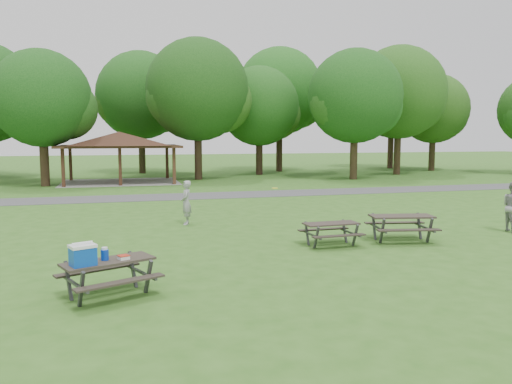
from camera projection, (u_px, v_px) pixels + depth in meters
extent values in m
plane|color=#30621C|center=(259.00, 250.00, 15.16)|extent=(160.00, 160.00, 0.00)
cube|color=#454547|center=(193.00, 196.00, 28.58)|extent=(120.00, 3.20, 0.02)
cube|color=#341D13|center=(63.00, 168.00, 33.42)|extent=(0.22, 0.22, 2.60)
cube|color=#382014|center=(71.00, 164.00, 38.59)|extent=(0.22, 0.22, 2.60)
cube|color=#311B12|center=(120.00, 167.00, 34.39)|extent=(0.22, 0.22, 2.60)
cube|color=#321B12|center=(120.00, 163.00, 39.56)|extent=(0.22, 0.22, 2.60)
cube|color=#3C2415|center=(174.00, 166.00, 35.36)|extent=(0.22, 0.22, 2.60)
cube|color=#342013|center=(167.00, 162.00, 40.53)|extent=(0.22, 0.22, 2.60)
cube|color=#362215|center=(119.00, 146.00, 36.82)|extent=(8.60, 6.60, 0.16)
pyramid|color=#361F15|center=(119.00, 138.00, 36.76)|extent=(7.01, 7.01, 1.00)
cube|color=gray|center=(121.00, 182.00, 37.12)|extent=(8.40, 6.40, 0.03)
sphere|color=#143F12|center=(10.00, 103.00, 39.37)|extent=(5.07, 5.07, 5.07)
cylinder|color=#312215|center=(44.00, 161.00, 34.18)|extent=(0.60, 0.60, 3.50)
sphere|color=#134213|center=(41.00, 98.00, 33.70)|extent=(6.60, 6.60, 6.60)
sphere|color=#184413|center=(66.00, 109.00, 34.46)|extent=(4.29, 4.29, 4.29)
sphere|color=#1C4413|center=(20.00, 105.00, 33.22)|extent=(3.96, 3.96, 3.96)
cylinder|color=black|center=(198.00, 154.00, 39.43)|extent=(0.60, 0.60, 4.02)
sphere|color=#143F12|center=(197.00, 90.00, 38.87)|extent=(8.00, 8.00, 8.00)
sphere|color=#214E16|center=(219.00, 101.00, 39.72)|extent=(5.20, 5.20, 5.20)
sphere|color=#1A4914|center=(177.00, 97.00, 38.32)|extent=(4.80, 4.80, 4.80)
cylinder|color=black|center=(259.00, 155.00, 44.39)|extent=(0.60, 0.60, 3.43)
sphere|color=#164814|center=(259.00, 106.00, 43.90)|extent=(7.00, 7.00, 7.00)
sphere|color=#1F4814|center=(275.00, 114.00, 44.68)|extent=(4.55, 4.55, 4.55)
sphere|color=#1D4513|center=(244.00, 112.00, 43.40)|extent=(4.20, 4.20, 4.20)
cylinder|color=#322416|center=(354.00, 156.00, 39.71)|extent=(0.60, 0.60, 3.78)
sphere|color=#144513|center=(355.00, 96.00, 39.19)|extent=(7.40, 7.40, 7.40)
sphere|color=#164E16|center=(372.00, 106.00, 39.99)|extent=(4.81, 4.81, 4.81)
sphere|color=#1C4F16|center=(339.00, 103.00, 38.67)|extent=(4.44, 4.44, 4.44)
cylinder|color=#332316|center=(397.00, 151.00, 44.61)|extent=(0.60, 0.60, 4.20)
sphere|color=#1D4B15|center=(399.00, 92.00, 44.03)|extent=(8.20, 8.20, 8.20)
sphere|color=#1F4A15|center=(415.00, 102.00, 44.90)|extent=(5.33, 5.33, 5.33)
sphere|color=#154112|center=(383.00, 99.00, 43.48)|extent=(4.92, 4.92, 4.92)
cylinder|color=#2E2114|center=(432.00, 153.00, 49.58)|extent=(0.60, 0.60, 3.57)
sphere|color=#1E4814|center=(434.00, 109.00, 49.09)|extent=(6.80, 6.80, 6.80)
sphere|color=#194513|center=(445.00, 116.00, 49.86)|extent=(4.42, 4.42, 4.42)
sphere|color=#194313|center=(423.00, 114.00, 48.60)|extent=(4.08, 4.08, 4.08)
cylinder|color=black|center=(142.00, 151.00, 46.04)|extent=(0.60, 0.60, 4.13)
sphere|color=#154513|center=(141.00, 95.00, 45.47)|extent=(8.00, 8.00, 8.00)
sphere|color=#214E16|center=(161.00, 105.00, 46.32)|extent=(5.20, 5.20, 5.20)
sphere|color=#1F4714|center=(123.00, 102.00, 44.93)|extent=(4.80, 4.80, 4.80)
cylinder|color=black|center=(279.00, 148.00, 48.47)|extent=(0.60, 0.60, 4.55)
sphere|color=#174F16|center=(280.00, 91.00, 47.86)|extent=(8.40, 8.40, 8.40)
sphere|color=#184A15|center=(297.00, 101.00, 48.74)|extent=(5.46, 5.46, 5.46)
sphere|color=#194513|center=(263.00, 98.00, 47.30)|extent=(5.04, 5.04, 5.04)
cylinder|color=#311D15|center=(390.00, 148.00, 53.33)|extent=(0.60, 0.60, 4.27)
sphere|color=#1C4B15|center=(392.00, 100.00, 52.75)|extent=(8.00, 8.00, 8.00)
sphere|color=#144714|center=(405.00, 108.00, 53.60)|extent=(5.20, 5.20, 5.20)
sphere|color=#1E4E16|center=(379.00, 105.00, 52.21)|extent=(4.80, 4.80, 4.80)
cube|color=#2E2721|center=(108.00, 261.00, 10.65)|extent=(2.04, 1.43, 0.05)
cube|color=#2B251F|center=(121.00, 282.00, 10.20)|extent=(1.85, 0.99, 0.04)
cube|color=#2A241E|center=(98.00, 270.00, 11.18)|extent=(1.85, 0.99, 0.04)
cube|color=#39393B|center=(81.00, 290.00, 9.94)|extent=(0.21, 0.39, 0.82)
cube|color=#3B3B3D|center=(68.00, 281.00, 10.56)|extent=(0.21, 0.39, 0.82)
cube|color=#434345|center=(75.00, 284.00, 10.24)|extent=(0.66, 1.44, 0.05)
cube|color=#434346|center=(148.00, 277.00, 10.84)|extent=(0.21, 0.39, 0.82)
cube|color=#3F3F42|center=(133.00, 269.00, 11.45)|extent=(0.21, 0.39, 0.82)
cube|color=#414143|center=(140.00, 272.00, 11.14)|extent=(0.66, 1.44, 0.05)
cube|color=#0C48BA|center=(83.00, 257.00, 10.20)|extent=(0.58, 0.51, 0.37)
cube|color=white|center=(82.00, 246.00, 10.17)|extent=(0.61, 0.54, 0.06)
cylinder|color=white|center=(82.00, 243.00, 10.16)|extent=(0.40, 0.19, 0.03)
cylinder|color=#0B35AD|center=(105.00, 255.00, 10.65)|extent=(0.21, 0.21, 0.23)
cylinder|color=white|center=(105.00, 248.00, 10.63)|extent=(0.16, 0.16, 0.05)
cube|color=white|center=(124.00, 258.00, 10.73)|extent=(0.27, 0.27, 0.07)
cube|color=red|center=(123.00, 256.00, 10.72)|extent=(0.29, 0.29, 0.02)
cube|color=#2E2621|center=(331.00, 224.00, 15.66)|extent=(1.74, 0.74, 0.05)
cube|color=black|center=(339.00, 236.00, 15.16)|extent=(1.73, 0.31, 0.04)
cube|color=#2A231E|center=(323.00, 229.00, 16.23)|extent=(1.73, 0.31, 0.04)
cube|color=#404043|center=(316.00, 238.00, 15.17)|extent=(0.07, 0.36, 0.75)
cube|color=#454548|center=(307.00, 234.00, 15.85)|extent=(0.07, 0.36, 0.75)
cube|color=#3D3D40|center=(312.00, 235.00, 15.50)|extent=(0.11, 1.40, 0.05)
cube|color=#47474A|center=(355.00, 235.00, 15.56)|extent=(0.07, 0.36, 0.75)
cube|color=#434345|center=(345.00, 231.00, 16.24)|extent=(0.07, 0.36, 0.75)
cube|color=#464749|center=(350.00, 232.00, 15.90)|extent=(0.11, 1.40, 0.05)
cube|color=#302822|center=(402.00, 216.00, 16.32)|extent=(2.14, 1.18, 0.06)
cube|color=#29231E|center=(409.00, 230.00, 15.69)|extent=(2.04, 0.68, 0.04)
cube|color=#322B24|center=(394.00, 223.00, 17.02)|extent=(2.04, 0.68, 0.04)
cube|color=#404043|center=(382.00, 231.00, 15.89)|extent=(0.15, 0.43, 0.88)
cube|color=#434346|center=(374.00, 227.00, 16.73)|extent=(0.15, 0.43, 0.88)
cube|color=#38383A|center=(378.00, 228.00, 16.30)|extent=(0.38, 1.63, 0.06)
cube|color=#434346|center=(430.00, 231.00, 16.00)|extent=(0.15, 0.43, 0.88)
cube|color=#3A3A3C|center=(419.00, 226.00, 16.84)|extent=(0.15, 0.43, 0.88)
cube|color=#3D3D40|center=(424.00, 227.00, 16.41)|extent=(0.38, 1.63, 0.06)
cylinder|color=yellow|center=(275.00, 188.00, 18.89)|extent=(0.29, 0.29, 0.02)
imported|color=#98989B|center=(186.00, 203.00, 19.39)|extent=(0.49, 0.68, 1.72)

